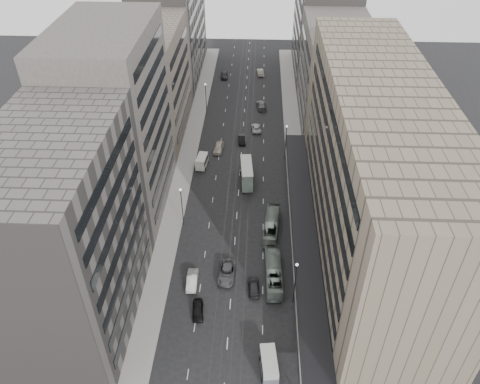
% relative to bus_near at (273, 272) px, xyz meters
% --- Properties ---
extents(ground, '(220.00, 220.00, 0.00)m').
position_rel_bus_near_xyz_m(ground, '(-6.67, 0.56, -1.48)').
color(ground, black).
rests_on(ground, ground).
extents(sidewalk_right, '(4.00, 125.00, 0.15)m').
position_rel_bus_near_xyz_m(sidewalk_right, '(5.33, 38.06, -1.41)').
color(sidewalk_right, gray).
rests_on(sidewalk_right, ground).
extents(sidewalk_left, '(4.00, 125.00, 0.15)m').
position_rel_bus_near_xyz_m(sidewalk_left, '(-18.67, 38.06, -1.41)').
color(sidewalk_left, gray).
rests_on(sidewalk_left, ground).
extents(department_store, '(19.20, 60.00, 30.00)m').
position_rel_bus_near_xyz_m(department_store, '(14.79, 8.56, 13.47)').
color(department_store, '#7D6D5B').
rests_on(department_store, ground).
extents(building_right_mid, '(15.00, 28.00, 24.00)m').
position_rel_bus_near_xyz_m(building_right_mid, '(14.83, 52.56, 10.52)').
color(building_right_mid, '#4A4540').
rests_on(building_right_mid, ground).
extents(building_right_far, '(15.00, 32.00, 28.00)m').
position_rel_bus_near_xyz_m(building_right_far, '(14.83, 82.56, 12.52)').
color(building_right_far, '#595550').
rests_on(building_right_far, ground).
extents(building_left_a, '(15.00, 28.00, 30.00)m').
position_rel_bus_near_xyz_m(building_left_a, '(-28.17, -7.44, 13.52)').
color(building_left_a, '#595550').
rests_on(building_left_a, ground).
extents(building_left_b, '(15.00, 26.00, 34.00)m').
position_rel_bus_near_xyz_m(building_left_b, '(-28.17, 19.56, 15.52)').
color(building_left_b, '#4A4540').
rests_on(building_left_b, ground).
extents(building_left_c, '(15.00, 28.00, 25.00)m').
position_rel_bus_near_xyz_m(building_left_c, '(-28.17, 46.56, 11.02)').
color(building_left_c, '#6E6156').
rests_on(building_left_c, ground).
extents(building_left_d, '(15.00, 38.00, 28.00)m').
position_rel_bus_near_xyz_m(building_left_d, '(-28.17, 79.56, 12.52)').
color(building_left_d, '#595550').
rests_on(building_left_d, ground).
extents(lamp_right_near, '(0.44, 0.44, 8.32)m').
position_rel_bus_near_xyz_m(lamp_right_near, '(3.03, -4.44, 3.72)').
color(lamp_right_near, '#262628').
rests_on(lamp_right_near, ground).
extents(lamp_right_far, '(0.44, 0.44, 8.32)m').
position_rel_bus_near_xyz_m(lamp_right_far, '(3.03, 35.56, 3.72)').
color(lamp_right_far, '#262628').
rests_on(lamp_right_far, ground).
extents(lamp_left_near, '(0.44, 0.44, 8.32)m').
position_rel_bus_near_xyz_m(lamp_left_near, '(-16.37, 12.56, 3.72)').
color(lamp_left_near, '#262628').
rests_on(lamp_left_near, ground).
extents(lamp_left_far, '(0.44, 0.44, 8.32)m').
position_rel_bus_near_xyz_m(lamp_left_far, '(-16.37, 55.56, 3.72)').
color(lamp_left_far, '#262628').
rests_on(lamp_left_far, ground).
extents(bus_near, '(2.80, 10.70, 2.96)m').
position_rel_bus_near_xyz_m(bus_near, '(0.00, 0.00, 0.00)').
color(bus_near, gray).
rests_on(bus_near, ground).
extents(bus_far, '(3.34, 10.35, 2.83)m').
position_rel_bus_near_xyz_m(bus_far, '(-0.19, 11.47, -0.06)').
color(bus_far, gray).
rests_on(bus_far, ground).
extents(double_decker, '(3.03, 8.16, 4.37)m').
position_rel_bus_near_xyz_m(double_decker, '(-5.17, 26.13, 0.88)').
color(double_decker, gray).
rests_on(double_decker, ground).
extents(vw_microbus, '(2.70, 5.13, 2.66)m').
position_rel_bus_near_xyz_m(vw_microbus, '(-0.83, -16.37, -0.00)').
color(vw_microbus, '#5B5F63').
rests_on(vw_microbus, ground).
extents(panel_van, '(2.50, 4.47, 2.70)m').
position_rel_bus_near_xyz_m(panel_van, '(-14.95, 31.39, 0.01)').
color(panel_van, silver).
rests_on(panel_van, ground).
extents(sedan_0, '(2.08, 4.27, 1.40)m').
position_rel_bus_near_xyz_m(sedan_0, '(-11.43, -7.31, -0.78)').
color(sedan_0, black).
rests_on(sedan_0, ground).
extents(sedan_1, '(1.76, 4.73, 1.55)m').
position_rel_bus_near_xyz_m(sedan_1, '(-13.00, -1.57, -0.71)').
color(sedan_1, beige).
rests_on(sedan_1, ground).
extents(sedan_2, '(3.01, 6.02, 1.64)m').
position_rel_bus_near_xyz_m(sedan_2, '(-7.54, 0.33, -0.66)').
color(sedan_2, '#4F4F52').
rests_on(sedan_2, ground).
extents(sedan_3, '(2.28, 4.75, 1.33)m').
position_rel_bus_near_xyz_m(sedan_3, '(-3.14, -2.38, -0.81)').
color(sedan_3, black).
rests_on(sedan_3, ground).
extents(sedan_4, '(2.38, 5.12, 1.70)m').
position_rel_bus_near_xyz_m(sedan_4, '(-11.89, 38.00, -0.63)').
color(sedan_4, '#B7AB97').
rests_on(sedan_4, ground).
extents(sedan_5, '(1.89, 4.42, 1.41)m').
position_rel_bus_near_xyz_m(sedan_5, '(-6.82, 42.04, -0.77)').
color(sedan_5, black).
rests_on(sedan_5, ground).
extents(sedan_6, '(2.66, 4.97, 1.33)m').
position_rel_bus_near_xyz_m(sedan_6, '(-3.50, 47.60, -0.82)').
color(sedan_6, beige).
rests_on(sedan_6, ground).
extents(sedan_7, '(2.98, 5.82, 1.62)m').
position_rel_bus_near_xyz_m(sedan_7, '(-2.36, 59.35, -0.67)').
color(sedan_7, slate).
rests_on(sedan_7, ground).
extents(sedan_8, '(2.26, 4.86, 1.61)m').
position_rel_bus_near_xyz_m(sedan_8, '(-13.34, 77.89, -0.67)').
color(sedan_8, '#2A2B2D').
rests_on(sedan_8, ground).
extents(sedan_9, '(2.16, 4.95, 1.58)m').
position_rel_bus_near_xyz_m(sedan_9, '(-2.77, 80.55, -0.69)').
color(sedan_9, '#9C9681').
rests_on(sedan_9, ground).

